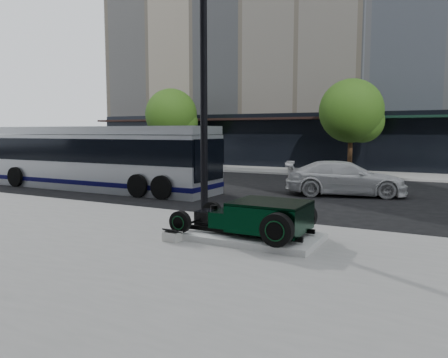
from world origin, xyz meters
The scene contains 9 objects.
ground centered at (0.00, 0.00, 0.00)m, with size 120.00×120.00×0.00m, color black.
sidewalk_far centered at (0.00, 14.00, 0.06)m, with size 70.00×4.00×0.12m, color gray.
street_trees centered at (1.15, 13.07, 3.77)m, with size 29.80×3.80×5.70m.
display_plinth centered at (2.29, -4.40, 0.20)m, with size 3.40×1.80×0.15m, color silver.
hot_rod centered at (2.62, -4.40, 0.70)m, with size 3.22×2.00×0.81m.
info_plaque centered at (0.77, -5.41, 0.24)m, with size 0.41×0.32×0.31m.
lamppost centered at (-0.19, -2.30, 3.47)m, with size 0.40×0.40×7.25m.
transit_bus centered at (-8.26, 1.60, 1.49)m, with size 12.12×2.88×2.92m.
white_sedan centered at (2.51, 4.89, 0.72)m, with size 2.03×4.99×1.45m, color white.
Camera 1 is at (6.59, -13.79, 2.71)m, focal length 35.00 mm.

